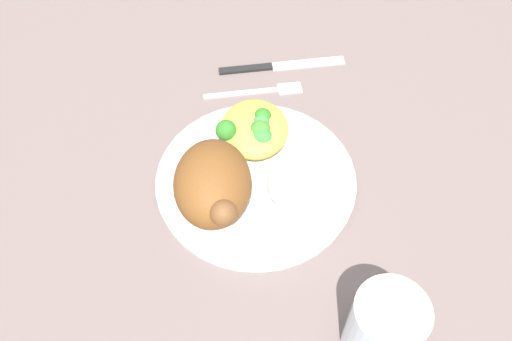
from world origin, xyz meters
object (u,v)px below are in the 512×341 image
at_px(fork, 259,91).
at_px(plate, 256,180).
at_px(roasted_chicken, 213,184).
at_px(mac_cheese_with_broccoli, 253,129).
at_px(rice_pile, 303,183).
at_px(knife, 271,66).
at_px(water_glass, 383,329).

bearing_deg(fork, plate, -3.40).
xyz_separation_m(roasted_chicken, mac_cheese_with_broccoli, (-0.10, 0.05, -0.02)).
bearing_deg(roasted_chicken, mac_cheese_with_broccoli, 154.10).
xyz_separation_m(mac_cheese_with_broccoli, fork, (-0.10, 0.01, -0.03)).
bearing_deg(rice_pile, plate, -119.68).
relative_size(roasted_chicken, fork, 0.85).
bearing_deg(mac_cheese_with_broccoli, knife, 168.15).
xyz_separation_m(roasted_chicken, water_glass, (0.17, 0.16, -0.01)).
height_order(fork, knife, knife).
xyz_separation_m(fork, knife, (-0.05, 0.02, 0.00)).
relative_size(rice_pile, knife, 0.44).
relative_size(mac_cheese_with_broccoli, water_glass, 1.04).
bearing_deg(knife, rice_pile, 5.62).
distance_m(roasted_chicken, knife, 0.27).
distance_m(roasted_chicken, mac_cheese_with_broccoli, 0.11).
xyz_separation_m(knife, water_glass, (0.42, 0.08, 0.04)).
xyz_separation_m(rice_pile, water_glass, (0.18, 0.06, 0.00)).
bearing_deg(water_glass, rice_pile, -160.92).
bearing_deg(mac_cheese_with_broccoli, water_glass, 23.73).
bearing_deg(water_glass, knife, -168.57).
height_order(mac_cheese_with_broccoli, knife, mac_cheese_with_broccoli).
xyz_separation_m(roasted_chicken, knife, (-0.25, 0.08, -0.05)).
bearing_deg(mac_cheese_with_broccoli, rice_pile, 31.89).
height_order(rice_pile, fork, rice_pile).
bearing_deg(plate, fork, 176.60).
bearing_deg(water_glass, fork, -164.10).
distance_m(mac_cheese_with_broccoli, water_glass, 0.29).
xyz_separation_m(mac_cheese_with_broccoli, knife, (-0.15, 0.03, -0.03)).
xyz_separation_m(rice_pile, mac_cheese_with_broccoli, (-0.09, -0.06, -0.01)).
distance_m(plate, rice_pile, 0.07).
bearing_deg(rice_pile, fork, -167.09).
bearing_deg(fork, rice_pile, 12.91).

